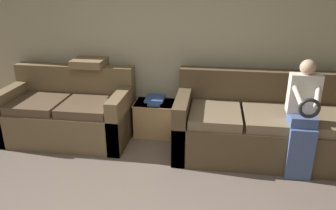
% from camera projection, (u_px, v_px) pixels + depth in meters
% --- Properties ---
extents(wall_back, '(7.09, 0.06, 2.55)m').
position_uv_depth(wall_back, '(165.00, 40.00, 4.37)').
color(wall_back, '#BCB293').
rests_on(wall_back, ground_plane).
extents(couch_main, '(2.21, 0.97, 0.97)m').
position_uv_depth(couch_main, '(267.00, 127.00, 3.98)').
color(couch_main, brown).
rests_on(couch_main, ground_plane).
extents(couch_side, '(1.66, 0.89, 0.93)m').
position_uv_depth(couch_side, '(69.00, 114.00, 4.40)').
color(couch_side, brown).
rests_on(couch_side, ground_plane).
extents(child_left_seated, '(0.32, 0.37, 1.27)m').
position_uv_depth(child_left_seated, '(303.00, 115.00, 3.44)').
color(child_left_seated, '#475B8E').
rests_on(child_left_seated, ground_plane).
extents(side_shelf, '(0.59, 0.41, 0.47)m').
position_uv_depth(side_shelf, '(157.00, 118.00, 4.51)').
color(side_shelf, tan).
rests_on(side_shelf, ground_plane).
extents(book_stack, '(0.24, 0.31, 0.08)m').
position_uv_depth(book_stack, '(155.00, 100.00, 4.40)').
color(book_stack, '#33569E').
rests_on(book_stack, side_shelf).
extents(throw_pillow, '(0.42, 0.42, 0.10)m').
position_uv_depth(throw_pillow, '(90.00, 62.00, 4.42)').
color(throw_pillow, '#846B4C').
rests_on(throw_pillow, couch_side).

